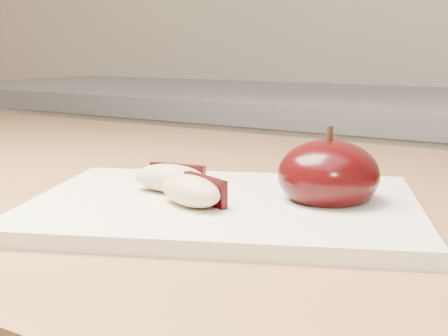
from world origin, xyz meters
The scene contains 5 objects.
back_cabinet centered at (0.00, 1.20, 0.47)m, with size 2.40×0.62×0.94m.
cutting_board centered at (0.02, 0.41, 0.91)m, with size 0.30×0.22×0.01m, color silver.
apple_half centered at (0.09, 0.45, 0.93)m, with size 0.09×0.09×0.07m.
apple_wedge_a centered at (-0.03, 0.41, 0.92)m, with size 0.07×0.04×0.02m.
apple_wedge_b centered at (0.01, 0.38, 0.92)m, with size 0.07×0.05×0.02m.
Camera 1 is at (0.28, 0.01, 1.03)m, focal length 50.00 mm.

